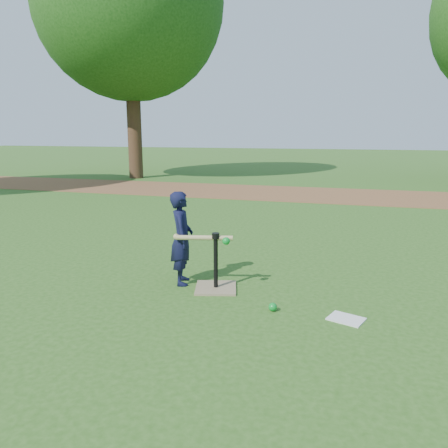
# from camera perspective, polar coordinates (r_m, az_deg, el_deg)

# --- Properties ---
(ground) EXTENTS (80.00, 80.00, 0.00)m
(ground) POSITION_cam_1_polar(r_m,az_deg,el_deg) (4.91, -4.47, -7.70)
(ground) COLOR #285116
(ground) RESTS_ON ground
(dirt_strip) EXTENTS (24.00, 3.00, 0.01)m
(dirt_strip) POSITION_cam_1_polar(r_m,az_deg,el_deg) (12.03, 8.67, 3.97)
(dirt_strip) COLOR brown
(dirt_strip) RESTS_ON ground
(child) EXTENTS (0.36, 0.44, 1.03)m
(child) POSITION_cam_1_polar(r_m,az_deg,el_deg) (4.78, -5.55, -1.84)
(child) COLOR black
(child) RESTS_ON ground
(wiffle_ball_ground) EXTENTS (0.08, 0.08, 0.08)m
(wiffle_ball_ground) POSITION_cam_1_polar(r_m,az_deg,el_deg) (4.19, 6.38, -10.72)
(wiffle_ball_ground) COLOR #0C8928
(wiffle_ball_ground) RESTS_ON ground
(clipboard) EXTENTS (0.36, 0.32, 0.01)m
(clipboard) POSITION_cam_1_polar(r_m,az_deg,el_deg) (4.15, 15.66, -11.85)
(clipboard) COLOR silver
(clipboard) RESTS_ON ground
(batting_tee) EXTENTS (0.53, 0.53, 0.61)m
(batting_tee) POSITION_cam_1_polar(r_m,az_deg,el_deg) (4.69, -1.08, -7.20)
(batting_tee) COLOR #8C7959
(batting_tee) RESTS_ON ground
(swing_action) EXTENTS (0.63, 0.20, 0.08)m
(swing_action) POSITION_cam_1_polar(r_m,az_deg,el_deg) (4.56, -2.41, -1.88)
(swing_action) COLOR tan
(swing_action) RESTS_ON ground
(tree_left) EXTENTS (6.40, 6.40, 9.08)m
(tree_left) POSITION_cam_1_polar(r_m,az_deg,el_deg) (16.78, -12.27, 26.26)
(tree_left) COLOR #382316
(tree_left) RESTS_ON ground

